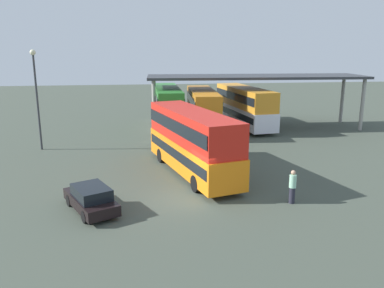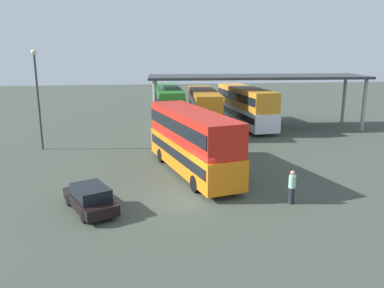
{
  "view_description": "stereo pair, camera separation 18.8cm",
  "coord_description": "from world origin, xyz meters",
  "px_view_note": "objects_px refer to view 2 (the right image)",
  "views": [
    {
      "loc": [
        -2.57,
        -20.05,
        8.1
      ],
      "look_at": [
        0.69,
        4.39,
        2.0
      ],
      "focal_mm": 36.41,
      "sensor_mm": 36.0,
      "label": 1
    },
    {
      "loc": [
        -2.39,
        -20.07,
        8.1
      ],
      "look_at": [
        0.69,
        4.39,
        2.0
      ],
      "focal_mm": 36.41,
      "sensor_mm": 36.0,
      "label": 2
    }
  ],
  "objects_px": {
    "double_decker_far_right": "(246,105)",
    "double_decker_main": "(192,140)",
    "parked_hatchback": "(90,198)",
    "lamppost_tall": "(37,88)",
    "double_decker_near_canopy": "(169,106)",
    "pedestrian_waiting": "(292,187)",
    "double_decker_mid_row": "(204,109)"
  },
  "relations": [
    {
      "from": "double_decker_mid_row",
      "to": "pedestrian_waiting",
      "type": "height_order",
      "value": "double_decker_mid_row"
    },
    {
      "from": "double_decker_far_right",
      "to": "double_decker_main",
      "type": "bearing_deg",
      "value": 146.24
    },
    {
      "from": "double_decker_far_right",
      "to": "lamppost_tall",
      "type": "bearing_deg",
      "value": 104.0
    },
    {
      "from": "double_decker_main",
      "to": "double_decker_mid_row",
      "type": "bearing_deg",
      "value": -26.88
    },
    {
      "from": "double_decker_main",
      "to": "lamppost_tall",
      "type": "distance_m",
      "value": 14.08
    },
    {
      "from": "double_decker_near_canopy",
      "to": "pedestrian_waiting",
      "type": "distance_m",
      "value": 21.26
    },
    {
      "from": "double_decker_main",
      "to": "pedestrian_waiting",
      "type": "relative_size",
      "value": 5.9
    },
    {
      "from": "lamppost_tall",
      "to": "pedestrian_waiting",
      "type": "distance_m",
      "value": 21.41
    },
    {
      "from": "parked_hatchback",
      "to": "double_decker_mid_row",
      "type": "xyz_separation_m",
      "value": [
        8.76,
        18.8,
        1.56
      ]
    },
    {
      "from": "lamppost_tall",
      "to": "double_decker_mid_row",
      "type": "bearing_deg",
      "value": 21.25
    },
    {
      "from": "parked_hatchback",
      "to": "double_decker_near_canopy",
      "type": "xyz_separation_m",
      "value": [
        5.38,
        20.24,
        1.65
      ]
    },
    {
      "from": "parked_hatchback",
      "to": "double_decker_near_canopy",
      "type": "distance_m",
      "value": 21.0
    },
    {
      "from": "double_decker_main",
      "to": "double_decker_far_right",
      "type": "distance_m",
      "value": 16.93
    },
    {
      "from": "pedestrian_waiting",
      "to": "double_decker_far_right",
      "type": "bearing_deg",
      "value": -89.5
    },
    {
      "from": "double_decker_mid_row",
      "to": "lamppost_tall",
      "type": "xyz_separation_m",
      "value": [
        -14.26,
        -5.54,
        2.78
      ]
    },
    {
      "from": "lamppost_tall",
      "to": "double_decker_far_right",
      "type": "bearing_deg",
      "value": 21.1
    },
    {
      "from": "parked_hatchback",
      "to": "double_decker_near_canopy",
      "type": "bearing_deg",
      "value": -40.99
    },
    {
      "from": "double_decker_far_right",
      "to": "lamppost_tall",
      "type": "relative_size",
      "value": 1.43
    },
    {
      "from": "double_decker_far_right",
      "to": "pedestrian_waiting",
      "type": "relative_size",
      "value": 6.24
    },
    {
      "from": "double_decker_main",
      "to": "lamppost_tall",
      "type": "height_order",
      "value": "lamppost_tall"
    },
    {
      "from": "double_decker_near_canopy",
      "to": "pedestrian_waiting",
      "type": "xyz_separation_m",
      "value": [
        5.15,
        -20.58,
        -1.4
      ]
    },
    {
      "from": "parked_hatchback",
      "to": "double_decker_far_right",
      "type": "height_order",
      "value": "double_decker_far_right"
    },
    {
      "from": "pedestrian_waiting",
      "to": "lamppost_tall",
      "type": "bearing_deg",
      "value": -31.76
    },
    {
      "from": "parked_hatchback",
      "to": "pedestrian_waiting",
      "type": "relative_size",
      "value": 2.33
    },
    {
      "from": "parked_hatchback",
      "to": "double_decker_near_canopy",
      "type": "height_order",
      "value": "double_decker_near_canopy"
    },
    {
      "from": "double_decker_main",
      "to": "double_decker_far_right",
      "type": "bearing_deg",
      "value": -41.42
    },
    {
      "from": "pedestrian_waiting",
      "to": "double_decker_mid_row",
      "type": "bearing_deg",
      "value": -76.16
    },
    {
      "from": "double_decker_near_canopy",
      "to": "pedestrian_waiting",
      "type": "height_order",
      "value": "double_decker_near_canopy"
    },
    {
      "from": "double_decker_main",
      "to": "lamppost_tall",
      "type": "bearing_deg",
      "value": 40.82
    },
    {
      "from": "parked_hatchback",
      "to": "pedestrian_waiting",
      "type": "distance_m",
      "value": 10.53
    },
    {
      "from": "double_decker_near_canopy",
      "to": "lamppost_tall",
      "type": "relative_size",
      "value": 1.35
    },
    {
      "from": "double_decker_near_canopy",
      "to": "lamppost_tall",
      "type": "bearing_deg",
      "value": 122.89
    }
  ]
}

